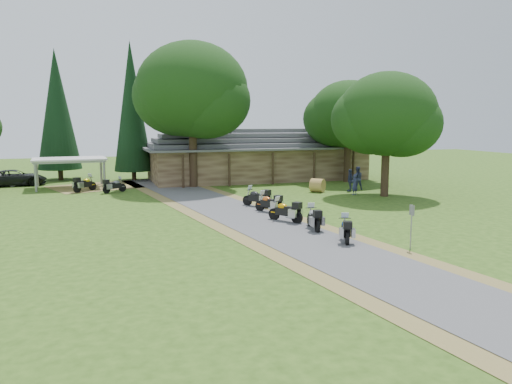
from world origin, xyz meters
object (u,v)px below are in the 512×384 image
object	(u,v)px
car_dark_suv	(15,174)
motorcycle_row_d	(269,202)
carport	(70,173)
hay_bale	(318,185)
motorcycle_row_b	(314,217)
motorcycle_row_e	(257,197)
motorcycle_carport_b	(114,185)
motorcycle_carport_a	(85,183)
motorcycle_row_c	(285,210)
motorcycle_row_a	(346,228)
lodge	(257,154)

from	to	relation	value
car_dark_suv	motorcycle_row_d	bearing A→B (deg)	-144.49
carport	hay_bale	distance (m)	20.62
hay_bale	motorcycle_row_b	bearing A→B (deg)	-116.27
car_dark_suv	motorcycle_row_d	xyz separation A→B (m)	(16.51, -19.04, -0.40)
motorcycle_row_e	motorcycle_carport_b	size ratio (longest dim) A/B	1.10
motorcycle_row_e	motorcycle_carport_a	size ratio (longest dim) A/B	0.99
carport	motorcycle_carport_a	size ratio (longest dim) A/B	2.90
carport	motorcycle_carport_a	distance (m)	3.01
motorcycle_row_c	hay_bale	size ratio (longest dim) A/B	1.84
hay_bale	car_dark_suv	bearing A→B (deg)	152.89
motorcycle_row_d	motorcycle_carport_a	xyz separation A→B (m)	(-10.77, 13.33, 0.03)
carport	motorcycle_carport_b	bearing A→B (deg)	-53.66
car_dark_suv	motorcycle_row_d	size ratio (longest dim) A/B	2.87
motorcycle_carport_b	hay_bale	bearing A→B (deg)	-46.78
motorcycle_row_a	motorcycle_row_b	size ratio (longest dim) A/B	0.96
motorcycle_row_d	carport	bearing A→B (deg)	8.16
motorcycle_row_d	motorcycle_row_e	size ratio (longest dim) A/B	0.97
carport	motorcycle_carport_a	bearing A→B (deg)	-70.41
motorcycle_row_c	motorcycle_carport_a	xyz separation A→B (m)	(-10.69, 16.24, 0.01)
car_dark_suv	motorcycle_row_c	size ratio (longest dim) A/B	2.77
carport	motorcycle_row_b	size ratio (longest dim) A/B	3.05
motorcycle_row_a	motorcycle_row_b	world-z (taller)	motorcycle_row_b
carport	motorcycle_row_a	distance (m)	27.30
car_dark_suv	motorcycle_carport_b	world-z (taller)	car_dark_suv
motorcycle_row_e	motorcycle_row_b	bearing A→B (deg)	148.85
motorcycle_carport_b	motorcycle_row_e	bearing A→B (deg)	-78.18
car_dark_suv	motorcycle_row_b	xyz separation A→B (m)	(17.08, -24.26, -0.40)
motorcycle_row_c	motorcycle_carport_a	size ratio (longest dim) A/B	0.99
motorcycle_row_e	motorcycle_carport_b	xyz separation A→B (m)	(-8.52, 9.78, -0.06)
motorcycle_row_c	motorcycle_row_d	distance (m)	2.91
motorcycle_row_e	hay_bale	size ratio (longest dim) A/B	1.84
motorcycle_row_b	motorcycle_row_e	distance (m)	7.45
lodge	motorcycle_carport_a	bearing A→B (deg)	-165.74
motorcycle_row_a	hay_bale	size ratio (longest dim) A/B	1.70
motorcycle_row_c	motorcycle_row_e	distance (m)	5.12
motorcycle_row_d	motorcycle_carport_a	size ratio (longest dim) A/B	0.96
car_dark_suv	motorcycle_row_a	bearing A→B (deg)	-152.69
carport	motorcycle_row_d	size ratio (longest dim) A/B	3.03
motorcycle_row_b	motorcycle_carport_b	size ratio (longest dim) A/B	1.05
motorcycle_row_a	motorcycle_row_e	bearing A→B (deg)	27.94
motorcycle_row_d	motorcycle_row_e	bearing A→B (deg)	-27.53
lodge	motorcycle_row_d	xyz separation A→B (m)	(-5.03, -17.34, -1.80)
motorcycle_row_a	motorcycle_carport_b	distance (m)	22.16
lodge	motorcycle_carport_a	distance (m)	16.40
motorcycle_row_e	motorcycle_carport_b	bearing A→B (deg)	5.26
hay_bale	motorcycle_carport_b	bearing A→B (deg)	162.45
motorcycle_row_d	hay_bale	size ratio (longest dim) A/B	1.78
lodge	motorcycle_row_b	size ratio (longest dim) A/B	11.28
lodge	motorcycle_carport_a	size ratio (longest dim) A/B	10.71
motorcycle_row_b	motorcycle_carport_a	bearing A→B (deg)	41.30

